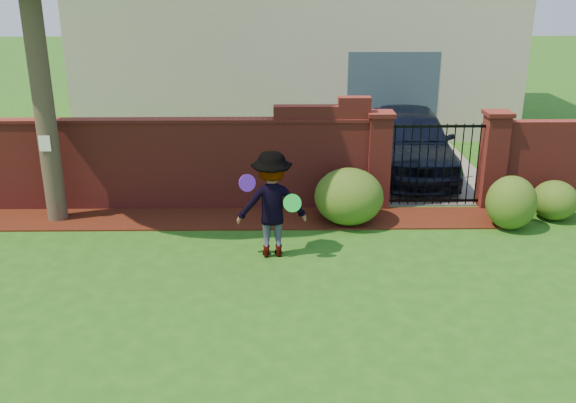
{
  "coord_description": "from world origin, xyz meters",
  "views": [
    {
      "loc": [
        0.5,
        -7.63,
        4.3
      ],
      "look_at": [
        0.63,
        1.4,
        1.05
      ],
      "focal_mm": 39.61,
      "sensor_mm": 36.0,
      "label": 1
    }
  ],
  "objects_px": {
    "car": "(411,144)",
    "man": "(272,205)",
    "frisbee_green": "(292,203)",
    "frisbee_purple": "(247,183)"
  },
  "relations": [
    {
      "from": "car",
      "to": "frisbee_green",
      "type": "height_order",
      "value": "car"
    },
    {
      "from": "frisbee_green",
      "to": "frisbee_purple",
      "type": "bearing_deg",
      "value": -176.92
    },
    {
      "from": "frisbee_purple",
      "to": "car",
      "type": "bearing_deg",
      "value": 52.77
    },
    {
      "from": "frisbee_purple",
      "to": "frisbee_green",
      "type": "bearing_deg",
      "value": 3.08
    },
    {
      "from": "car",
      "to": "frisbee_green",
      "type": "relative_size",
      "value": 15.49
    },
    {
      "from": "frisbee_purple",
      "to": "frisbee_green",
      "type": "distance_m",
      "value": 0.76
    },
    {
      "from": "car",
      "to": "man",
      "type": "bearing_deg",
      "value": -123.21
    },
    {
      "from": "car",
      "to": "frisbee_purple",
      "type": "xyz_separation_m",
      "value": [
        -3.41,
        -4.49,
        0.57
      ]
    },
    {
      "from": "car",
      "to": "man",
      "type": "distance_m",
      "value": 5.21
    },
    {
      "from": "man",
      "to": "car",
      "type": "bearing_deg",
      "value": -130.84
    }
  ]
}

